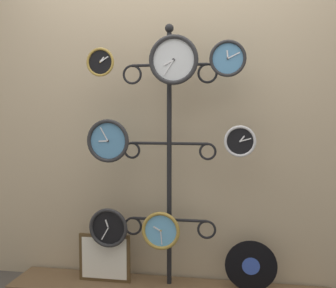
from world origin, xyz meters
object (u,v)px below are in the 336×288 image
Objects in this scene: clock_top_center at (174,60)px; clock_bottom_left at (109,228)px; clock_top_right at (228,59)px; clock_middle_right at (240,141)px; clock_top_left at (101,62)px; picture_frame at (105,258)px; clock_bottom_center at (161,231)px; display_stand at (169,207)px; clock_middle_left at (108,141)px; vinyl_record at (251,266)px.

clock_bottom_left is at bearing 177.68° from clock_top_center.
clock_top_right is 1.38m from clock_bottom_left.
clock_top_center is at bearing -176.20° from clock_middle_right.
clock_top_left is at bearing -155.21° from clock_bottom_left.
clock_bottom_center is at bearing -8.56° from picture_frame.
clock_bottom_center is (0.40, 0.00, -1.11)m from clock_top_left.
clock_middle_right is at bearing 2.43° from clock_bottom_center.
clock_top_right is at bearing -11.43° from display_stand.
clock_top_left is at bearing -178.33° from clock_middle_right.
clock_middle_left is at bearing -63.95° from clock_bottom_left.
clock_top_right is (0.83, 0.03, 0.01)m from clock_top_left.
clock_bottom_left is 0.99m from vinyl_record.
clock_middle_right is at bearing 2.35° from clock_middle_left.
clock_top_right reaches higher than clock_middle_left.
clock_middle_left is 0.87m from clock_middle_right.
picture_frame is at bearing 177.47° from clock_middle_right.
clock_bottom_left is (-0.45, 0.02, -1.12)m from clock_top_center.
picture_frame is at bearing 134.03° from clock_bottom_left.
clock_middle_right reaches higher than vinyl_record.
display_stand reaches higher than clock_top_right.
vinyl_record is (0.08, 0.05, -0.83)m from clock_middle_right.
clock_top_left is 0.52m from clock_middle_left.
clock_top_left is at bearing 169.58° from clock_middle_left.
picture_frame is (-0.50, 0.07, -1.35)m from clock_top_center.
vinyl_record is (0.55, -0.03, -0.37)m from display_stand.
clock_top_left reaches higher than clock_bottom_center.
clock_top_left reaches higher than picture_frame.
display_stand reaches higher than clock_bottom_left.
display_stand reaches higher than clock_middle_right.
clock_top_center is (0.05, -0.11, 0.99)m from display_stand.
display_stand is 0.67m from clock_middle_right.
clock_bottom_center is (-0.04, -0.10, -0.13)m from display_stand.
vinyl_record is (0.51, 0.08, -1.35)m from clock_top_center.
clock_middle_right is 1.25m from picture_frame.
display_stand is at bearing 69.45° from clock_bottom_center.
clock_top_left is 1.19m from clock_bottom_center.
clock_bottom_center is 0.70× the size of picture_frame.
clock_top_left is 0.93× the size of clock_middle_right.
clock_top_left reaches higher than clock_middle_right.
clock_bottom_center is (0.37, -0.01, 0.00)m from clock_bottom_left.
clock_middle_right is 0.75× the size of clock_bottom_left.
clock_bottom_center is at bearing -1.84° from clock_bottom_left.
picture_frame is at bearing -174.80° from display_stand.
display_stand is 0.44m from clock_bottom_left.
clock_top_left is at bearing -166.16° from display_stand.
picture_frame is (-0.45, -0.04, -0.37)m from display_stand.
clock_top_center is 1.45m from picture_frame.
clock_top_right is 0.53m from clock_middle_right.
picture_frame is (-0.05, 0.05, -0.23)m from clock_bottom_left.
vinyl_record is at bearing 9.00° from clock_top_center.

